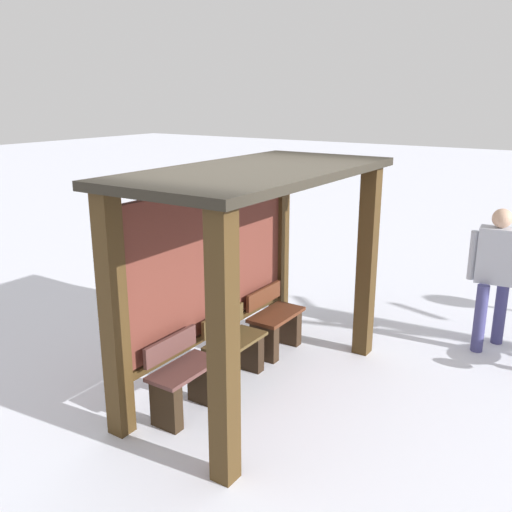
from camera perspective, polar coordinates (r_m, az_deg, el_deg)
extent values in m
plane|color=white|center=(6.03, 0.22, -13.18)|extent=(60.00, 60.00, 0.00)
cube|color=#402C14|center=(4.22, -3.37, -9.76)|extent=(0.18, 0.18, 2.22)
cube|color=#402C14|center=(6.48, 11.30, -0.72)|extent=(0.18, 0.18, 2.22)
cube|color=#402C14|center=(4.96, -14.37, -6.21)|extent=(0.18, 0.18, 2.22)
cube|color=#402C14|center=(6.99, 2.38, 0.81)|extent=(0.18, 0.18, 2.22)
cube|color=#2A261E|center=(5.31, 0.25, 8.64)|extent=(3.09, 1.51, 0.08)
cube|color=brown|center=(5.84, -4.59, -0.19)|extent=(2.56, 0.08, 1.51)
cube|color=#402C14|center=(6.11, -4.27, -7.60)|extent=(2.56, 0.06, 0.08)
cube|color=#51302C|center=(5.38, -7.36, -11.45)|extent=(0.73, 0.36, 0.04)
cube|color=#51302C|center=(5.39, -8.73, -9.11)|extent=(0.70, 0.04, 0.20)
cube|color=black|center=(5.67, -5.48, -12.66)|extent=(0.12, 0.30, 0.46)
cube|color=black|center=(5.33, -9.19, -14.86)|extent=(0.12, 0.30, 0.46)
cube|color=#4E3C1F|center=(5.98, -2.11, -8.70)|extent=(0.73, 0.36, 0.03)
cube|color=#4E3C1F|center=(5.98, -3.38, -6.62)|extent=(0.70, 0.04, 0.20)
cube|color=black|center=(6.27, -0.65, -9.77)|extent=(0.12, 0.31, 0.43)
cube|color=black|center=(5.89, -3.62, -11.64)|extent=(0.12, 0.31, 0.43)
cube|color=#522917|center=(6.61, 2.11, -6.03)|extent=(0.73, 0.39, 0.04)
cube|color=#522917|center=(6.62, 0.83, -4.11)|extent=(0.70, 0.04, 0.20)
cube|color=#2F2014|center=(6.91, 3.25, -7.19)|extent=(0.12, 0.33, 0.44)
cube|color=#2F2014|center=(6.50, 0.85, -8.75)|extent=(0.12, 0.33, 0.44)
cube|color=#AEB3C0|center=(7.07, 23.54, 0.06)|extent=(0.31, 0.47, 0.66)
sphere|color=tan|center=(6.97, 23.94, 3.55)|extent=(0.23, 0.23, 0.23)
cylinder|color=#414077|center=(7.13, 21.99, -5.96)|extent=(0.15, 0.15, 0.83)
cylinder|color=#414077|center=(7.46, 23.75, -5.22)|extent=(0.15, 0.15, 0.83)
cylinder|color=#AEB3C0|center=(7.09, 21.34, 0.08)|extent=(0.10, 0.10, 0.59)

